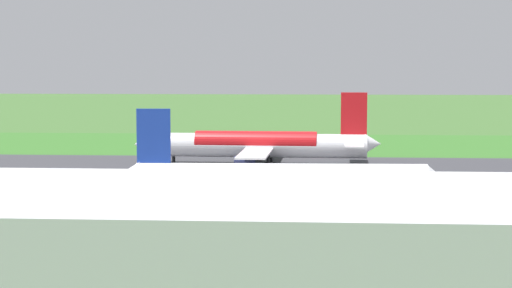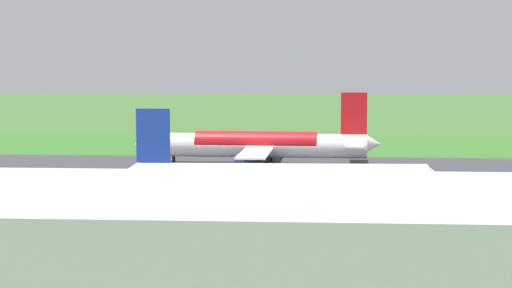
{
  "view_description": "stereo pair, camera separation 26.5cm",
  "coord_description": "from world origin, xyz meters",
  "px_view_note": "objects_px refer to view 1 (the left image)",
  "views": [
    {
      "loc": [
        -7.72,
        177.84,
        22.13
      ],
      "look_at": [
        4.3,
        0.0,
        4.5
      ],
      "focal_mm": 57.78,
      "sensor_mm": 36.0,
      "label": 1
    },
    {
      "loc": [
        -7.98,
        177.83,
        22.13
      ],
      "look_at": [
        4.3,
        0.0,
        4.5
      ],
      "focal_mm": 57.78,
      "sensor_mm": 36.0,
      "label": 2
    }
  ],
  "objects_px": {
    "airliner_main": "(258,145)",
    "terminal_building": "(331,268)",
    "airliner_parked_mid": "(279,178)",
    "no_stopping_sign": "(197,139)",
    "traffic_cone_orange": "(182,145)"
  },
  "relations": [
    {
      "from": "no_stopping_sign",
      "to": "traffic_cone_orange",
      "type": "xyz_separation_m",
      "value": [
        3.79,
        1.78,
        -1.3
      ]
    },
    {
      "from": "airliner_main",
      "to": "terminal_building",
      "type": "bearing_deg",
      "value": 96.56
    },
    {
      "from": "airliner_main",
      "to": "no_stopping_sign",
      "type": "xyz_separation_m",
      "value": [
        19.05,
        -41.35,
        -2.78
      ]
    },
    {
      "from": "airliner_parked_mid",
      "to": "terminal_building",
      "type": "bearing_deg",
      "value": 95.79
    },
    {
      "from": "airliner_main",
      "to": "no_stopping_sign",
      "type": "bearing_deg",
      "value": -65.26
    },
    {
      "from": "no_stopping_sign",
      "to": "airliner_parked_mid",
      "type": "bearing_deg",
      "value": 105.69
    },
    {
      "from": "terminal_building",
      "to": "no_stopping_sign",
      "type": "xyz_separation_m",
      "value": [
        32.3,
        -156.59,
        -4.79
      ]
    },
    {
      "from": "airliner_parked_mid",
      "to": "no_stopping_sign",
      "type": "bearing_deg",
      "value": -74.31
    },
    {
      "from": "terminal_building",
      "to": "no_stopping_sign",
      "type": "relative_size",
      "value": 59.71
    },
    {
      "from": "airliner_parked_mid",
      "to": "terminal_building",
      "type": "xyz_separation_m",
      "value": [
        -6.6,
        65.12,
        2.27
      ]
    },
    {
      "from": "airliner_main",
      "to": "traffic_cone_orange",
      "type": "xyz_separation_m",
      "value": [
        22.84,
        -39.57,
        -4.08
      ]
    },
    {
      "from": "airliner_main",
      "to": "terminal_building",
      "type": "xyz_separation_m",
      "value": [
        -13.25,
        115.24,
        2.01
      ]
    },
    {
      "from": "airliner_main",
      "to": "airliner_parked_mid",
      "type": "relative_size",
      "value": 1.06
    },
    {
      "from": "airliner_parked_mid",
      "to": "traffic_cone_orange",
      "type": "distance_m",
      "value": 94.48
    },
    {
      "from": "terminal_building",
      "to": "traffic_cone_orange",
      "type": "relative_size",
      "value": 287.93
    }
  ]
}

